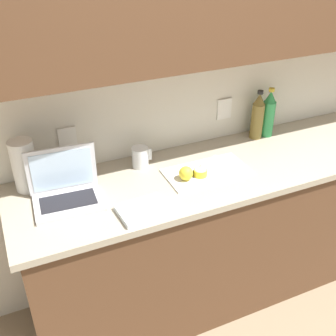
# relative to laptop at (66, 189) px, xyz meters

# --- Properties ---
(ground_plane) EXTENTS (12.00, 12.00, 0.00)m
(ground_plane) POSITION_rel_laptop_xyz_m (0.82, -0.04, -0.94)
(ground_plane) COLOR #847056
(ground_plane) RESTS_ON ground
(wall_back) EXTENTS (5.20, 0.38, 2.60)m
(wall_back) POSITION_rel_laptop_xyz_m (0.82, 0.18, 0.62)
(wall_back) COLOR silver
(wall_back) RESTS_ON ground_plane
(counter_unit) EXTENTS (2.24, 0.60, 0.88)m
(counter_unit) POSITION_rel_laptop_xyz_m (0.85, -0.04, -0.49)
(counter_unit) COLOR brown
(counter_unit) RESTS_ON ground_plane
(laptop) EXTENTS (0.33, 0.25, 0.24)m
(laptop) POSITION_rel_laptop_xyz_m (0.00, 0.00, 0.00)
(laptop) COLOR silver
(laptop) RESTS_ON counter_unit
(cutting_board) EXTENTS (0.43, 0.23, 0.01)m
(cutting_board) POSITION_rel_laptop_xyz_m (0.70, -0.06, -0.05)
(cutting_board) COLOR silver
(cutting_board) RESTS_ON counter_unit
(knife) EXTENTS (0.26, 0.16, 0.02)m
(knife) POSITION_rel_laptop_xyz_m (0.67, -0.04, -0.04)
(knife) COLOR silver
(knife) RESTS_ON cutting_board
(lemon_half_cut) EXTENTS (0.07, 0.07, 0.04)m
(lemon_half_cut) POSITION_rel_laptop_xyz_m (0.65, -0.08, -0.03)
(lemon_half_cut) COLOR yellow
(lemon_half_cut) RESTS_ON cutting_board
(lemon_whole_beside) EXTENTS (0.07, 0.07, 0.07)m
(lemon_whole_beside) POSITION_rel_laptop_xyz_m (0.57, -0.08, -0.01)
(lemon_whole_beside) COLOR yellow
(lemon_whole_beside) RESTS_ON cutting_board
(bottle_green_soda) EXTENTS (0.07, 0.07, 0.29)m
(bottle_green_soda) POSITION_rel_laptop_xyz_m (1.23, 0.17, 0.08)
(bottle_green_soda) COLOR #2D934C
(bottle_green_soda) RESTS_ON counter_unit
(bottle_oil_tall) EXTENTS (0.07, 0.07, 0.29)m
(bottle_oil_tall) POSITION_rel_laptop_xyz_m (1.15, 0.17, 0.08)
(bottle_oil_tall) COLOR olive
(bottle_oil_tall) RESTS_ON counter_unit
(measuring_cup) EXTENTS (0.11, 0.09, 0.11)m
(measuring_cup) POSITION_rel_laptop_xyz_m (0.42, 0.14, -0.00)
(measuring_cup) COLOR silver
(measuring_cup) RESTS_ON counter_unit
(paper_towel_roll) EXTENTS (0.11, 0.11, 0.26)m
(paper_towel_roll) POSITION_rel_laptop_xyz_m (-0.15, 0.17, 0.07)
(paper_towel_roll) COLOR white
(paper_towel_roll) RESTS_ON counter_unit
(dish_towel) EXTENTS (0.23, 0.17, 0.02)m
(dish_towel) POSITION_rel_laptop_xyz_m (0.29, -0.24, -0.05)
(dish_towel) COLOR white
(dish_towel) RESTS_ON counter_unit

